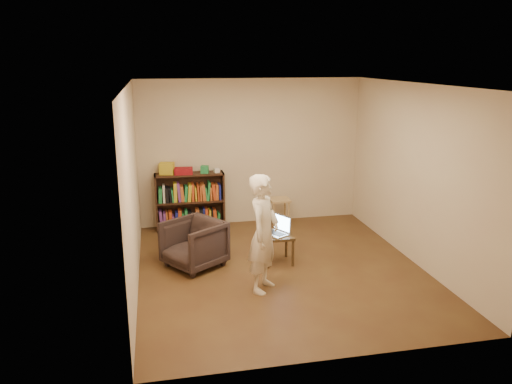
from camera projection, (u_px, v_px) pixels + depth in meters
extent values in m
plane|color=#442615|center=(281.00, 269.00, 7.16)|extent=(4.50, 4.50, 0.00)
plane|color=white|center=(284.00, 85.00, 6.48)|extent=(4.50, 4.50, 0.00)
plane|color=beige|center=(251.00, 152.00, 8.95)|extent=(4.00, 0.00, 4.00)
plane|color=beige|center=(132.00, 189.00, 6.43)|extent=(0.00, 4.50, 4.50)
plane|color=beige|center=(416.00, 175.00, 7.21)|extent=(0.00, 4.50, 4.50)
cube|color=black|center=(156.00, 203.00, 8.66)|extent=(0.03, 0.30, 1.00)
cube|color=black|center=(223.00, 199.00, 8.89)|extent=(0.03, 0.30, 1.00)
cube|color=black|center=(190.00, 199.00, 8.91)|extent=(1.20, 0.02, 1.00)
cube|color=black|center=(191.00, 227.00, 8.90)|extent=(1.20, 0.30, 0.03)
cube|color=black|center=(190.00, 201.00, 8.78)|extent=(1.14, 0.30, 0.03)
cube|color=black|center=(189.00, 174.00, 8.65)|extent=(1.20, 0.30, 0.03)
cube|color=gold|center=(167.00, 168.00, 8.57)|extent=(0.28, 0.23, 0.20)
cube|color=maroon|center=(184.00, 171.00, 8.60)|extent=(0.33, 0.25, 0.10)
cube|color=#217F40|center=(205.00, 169.00, 8.66)|extent=(0.15, 0.15, 0.13)
cube|color=silver|center=(217.00, 170.00, 8.71)|extent=(0.11, 0.11, 0.07)
cube|color=#AE8154|center=(280.00, 200.00, 8.92)|extent=(0.35, 0.35, 0.04)
cylinder|color=#AE8154|center=(274.00, 216.00, 8.83)|extent=(0.03, 0.03, 0.46)
cylinder|color=#AE8154|center=(289.00, 215.00, 8.88)|extent=(0.03, 0.03, 0.46)
cylinder|color=#AE8154|center=(270.00, 211.00, 9.09)|extent=(0.03, 0.03, 0.46)
cylinder|color=#AE8154|center=(285.00, 210.00, 9.14)|extent=(0.03, 0.03, 0.46)
imported|color=#2C201D|center=(194.00, 244.00, 7.19)|extent=(1.04, 1.04, 0.69)
cube|color=#2F1F0F|center=(278.00, 236.00, 7.31)|extent=(0.42, 0.42, 0.04)
cylinder|color=#2F1F0F|center=(268.00, 255.00, 7.16)|extent=(0.04, 0.04, 0.39)
cylinder|color=#2F1F0F|center=(293.00, 253.00, 7.23)|extent=(0.04, 0.04, 0.39)
cylinder|color=#2F1F0F|center=(263.00, 246.00, 7.50)|extent=(0.04, 0.04, 0.39)
cylinder|color=#2F1F0F|center=(286.00, 244.00, 7.57)|extent=(0.04, 0.04, 0.39)
cube|color=#BCBDC1|center=(276.00, 234.00, 7.32)|extent=(0.39, 0.44, 0.02)
cube|color=black|center=(276.00, 233.00, 7.32)|extent=(0.27, 0.33, 0.00)
cube|color=#BCBDC1|center=(282.00, 223.00, 7.37)|extent=(0.19, 0.32, 0.25)
cube|color=#A3C8E4|center=(282.00, 223.00, 7.37)|extent=(0.16, 0.28, 0.21)
imported|color=beige|center=(264.00, 233.00, 6.35)|extent=(0.62, 0.67, 1.55)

